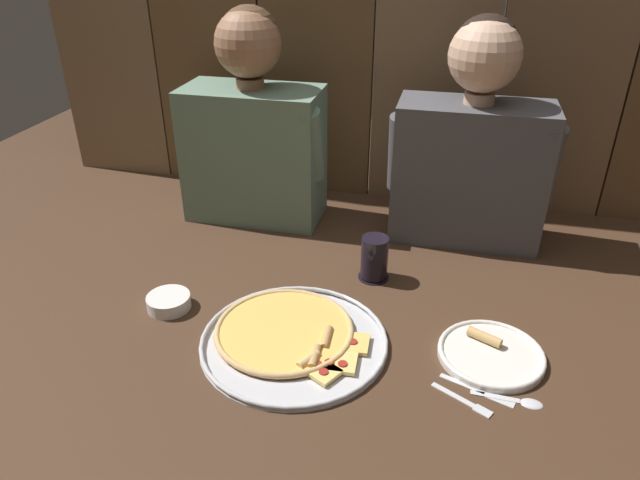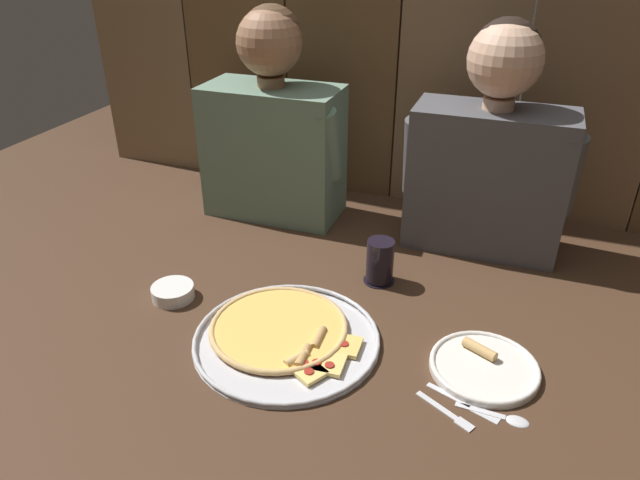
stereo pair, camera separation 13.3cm
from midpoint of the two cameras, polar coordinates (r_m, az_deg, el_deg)
ground_plane at (r=1.35m, az=-3.47°, el=-8.85°), size 3.20×3.20×0.00m
pizza_tray at (r=1.31m, az=-5.80°, el=-9.55°), size 0.42×0.42×0.03m
dinner_plate at (r=1.30m, az=13.68°, el=-10.92°), size 0.23×0.23×0.03m
drinking_glass at (r=1.50m, az=2.86°, el=-1.90°), size 0.08×0.08×0.12m
dipping_bowl at (r=1.47m, az=-17.30°, el=-5.93°), size 0.10×0.10×0.03m
table_fork at (r=1.19m, az=10.85°, el=-15.42°), size 0.12×0.08×0.01m
table_knife at (r=1.22m, az=12.19°, el=-14.35°), size 0.15×0.07×0.01m
table_spoon at (r=1.22m, az=16.09°, el=-15.08°), size 0.14×0.03×0.01m
diner_left at (r=1.76m, az=-8.86°, el=10.83°), size 0.44×0.21×0.63m
diner_right at (r=1.64m, az=12.61°, el=9.17°), size 0.45×0.20×0.62m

